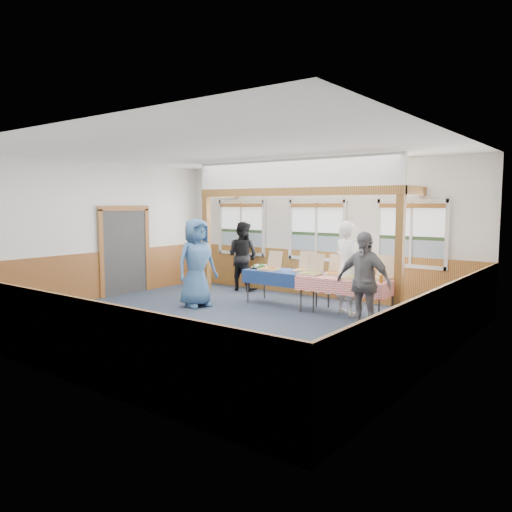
{
  "coord_description": "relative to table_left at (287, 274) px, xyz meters",
  "views": [
    {
      "loc": [
        6.01,
        -6.94,
        2.23
      ],
      "look_at": [
        0.03,
        1.0,
        1.19
      ],
      "focal_mm": 35.0,
      "sensor_mm": 36.0,
      "label": 1
    }
  ],
  "objects": [
    {
      "name": "floor",
      "position": [
        -0.03,
        -2.16,
        -0.7
      ],
      "size": [
        8.0,
        8.0,
        0.0
      ],
      "primitive_type": "plane",
      "color": "#2A3044",
      "rests_on": "ground"
    },
    {
      "name": "ceiling",
      "position": [
        -0.03,
        -2.16,
        2.5
      ],
      "size": [
        8.0,
        8.0,
        0.0
      ],
      "primitive_type": "plane",
      "rotation": [
        3.14,
        0.0,
        0.0
      ],
      "color": "white",
      "rests_on": "wall_back"
    },
    {
      "name": "wall_back",
      "position": [
        -0.03,
        1.34,
        0.9
      ],
      "size": [
        8.0,
        0.0,
        8.0
      ],
      "primitive_type": "plane",
      "rotation": [
        1.57,
        0.0,
        0.0
      ],
      "color": "silver",
      "rests_on": "floor"
    },
    {
      "name": "wall_front",
      "position": [
        -0.03,
        -5.66,
        0.9
      ],
      "size": [
        8.0,
        0.0,
        8.0
      ],
      "primitive_type": "plane",
      "rotation": [
        -1.57,
        0.0,
        0.0
      ],
      "color": "silver",
      "rests_on": "floor"
    },
    {
      "name": "wall_left",
      "position": [
        -4.03,
        -2.16,
        0.9
      ],
      "size": [
        0.0,
        8.0,
        8.0
      ],
      "primitive_type": "plane",
      "rotation": [
        1.57,
        0.0,
        1.57
      ],
      "color": "silver",
      "rests_on": "floor"
    },
    {
      "name": "wall_right",
      "position": [
        3.97,
        -2.16,
        0.9
      ],
      "size": [
        0.0,
        8.0,
        8.0
      ],
      "primitive_type": "plane",
      "rotation": [
        1.57,
        0.0,
        -1.57
      ],
      "color": "silver",
      "rests_on": "floor"
    },
    {
      "name": "wainscot_back",
      "position": [
        -0.03,
        1.32,
        -0.15
      ],
      "size": [
        7.98,
        0.05,
        1.1
      ],
      "primitive_type": "cube",
      "color": "brown",
      "rests_on": "floor"
    },
    {
      "name": "wainscot_front",
      "position": [
        -0.03,
        -5.63,
        -0.15
      ],
      "size": [
        7.98,
        0.05,
        1.1
      ],
      "primitive_type": "cube",
      "color": "brown",
      "rests_on": "floor"
    },
    {
      "name": "wainscot_left",
      "position": [
        -4.0,
        -2.16,
        -0.15
      ],
      "size": [
        0.05,
        6.98,
        1.1
      ],
      "primitive_type": "cube",
      "color": "brown",
      "rests_on": "floor"
    },
    {
      "name": "wainscot_right",
      "position": [
        3.95,
        -2.16,
        -0.15
      ],
      "size": [
        0.05,
        6.98,
        1.1
      ],
      "primitive_type": "cube",
      "color": "brown",
      "rests_on": "floor"
    },
    {
      "name": "cased_opening",
      "position": [
        -3.99,
        -1.26,
        0.35
      ],
      "size": [
        0.06,
        1.3,
        2.1
      ],
      "primitive_type": "cube",
      "color": "#333333",
      "rests_on": "wall_left"
    },
    {
      "name": "window_left",
      "position": [
        -2.33,
        1.3,
        0.98
      ],
      "size": [
        1.56,
        0.1,
        1.46
      ],
      "color": "silver",
      "rests_on": "wall_back"
    },
    {
      "name": "window_mid",
      "position": [
        -0.03,
        1.3,
        0.98
      ],
      "size": [
        1.56,
        0.1,
        1.46
      ],
      "color": "silver",
      "rests_on": "wall_back"
    },
    {
      "name": "window_right",
      "position": [
        2.27,
        1.3,
        0.98
      ],
      "size": [
        1.56,
        0.1,
        1.46
      ],
      "color": "silver",
      "rests_on": "wall_back"
    },
    {
      "name": "post_left",
      "position": [
        -2.53,
        0.14,
        0.5
      ],
      "size": [
        0.15,
        0.15,
        2.4
      ],
      "primitive_type": "cube",
      "color": "brown",
      "rests_on": "floor"
    },
    {
      "name": "post_right",
      "position": [
        2.47,
        0.14,
        0.5
      ],
      "size": [
        0.15,
        0.15,
        2.4
      ],
      "primitive_type": "cube",
      "color": "brown",
      "rests_on": "floor"
    },
    {
      "name": "cross_beam",
      "position": [
        -0.03,
        0.14,
        1.79
      ],
      "size": [
        5.15,
        0.18,
        0.18
      ],
      "primitive_type": "cube",
      "color": "brown",
      "rests_on": "post_left"
    },
    {
      "name": "table_left",
      "position": [
        0.0,
        0.0,
        0.0
      ],
      "size": [
        1.96,
        1.0,
        0.76
      ],
      "rotation": [
        0.0,
        0.0,
        -0.09
      ],
      "color": "#333333",
      "rests_on": "floor"
    },
    {
      "name": "table_right",
      "position": [
        1.47,
        -0.1,
        -0.0
      ],
      "size": [
        1.93,
        0.93,
        0.76
      ],
      "rotation": [
        0.0,
        0.0,
        0.05
      ],
      "color": "#333333",
      "rests_on": "floor"
    },
    {
      "name": "pizza_box_a",
      "position": [
        -0.4,
        -0.11,
        0.12
      ],
      "size": [
        0.4,
        0.48,
        0.41
      ],
      "rotation": [
        0.0,
        0.0,
        -0.06
      ],
      "color": "tan",
      "rests_on": "table_left"
    },
    {
      "name": "pizza_box_b",
      "position": [
        0.34,
        0.16,
        0.12
      ],
      "size": [
        0.47,
        0.54,
        0.42
      ],
      "rotation": [
        0.0,
        0.0,
        0.19
      ],
      "color": "tan",
      "rests_on": "table_left"
    },
    {
      "name": "pizza_box_c",
      "position": [
        0.72,
        -0.19,
        0.12
      ],
      "size": [
        0.4,
        0.48,
        0.43
      ],
      "rotation": [
        0.0,
        0.0,
        0.01
      ],
      "color": "tan",
      "rests_on": "table_right"
    },
    {
      "name": "pizza_box_d",
      "position": [
        1.11,
        0.09,
        0.12
      ],
      "size": [
        0.43,
        0.5,
        0.41
      ],
      "rotation": [
        0.0,
        0.0,
        0.12
      ],
      "color": "tan",
      "rests_on": "table_right"
    },
    {
      "name": "pizza_box_e",
      "position": [
        1.72,
        -0.17,
        0.12
      ],
      "size": [
        0.43,
        0.52,
        0.46
      ],
      "rotation": [
        0.0,
        0.0,
        -0.02
      ],
      "color": "tan",
      "rests_on": "table_right"
    },
    {
      "name": "pizza_box_f",
      "position": [
        2.13,
        0.04,
        0.12
      ],
      "size": [
        0.53,
        0.59,
        0.46
      ],
      "rotation": [
        0.0,
        0.0,
        -0.23
      ],
      "color": "tan",
      "rests_on": "table_right"
    },
    {
      "name": "veggie_tray",
      "position": [
        -0.75,
        0.0,
        0.09
      ],
      "size": [
        0.42,
        0.42,
        0.09
      ],
      "color": "black",
      "rests_on": "table_left"
    },
    {
      "name": "drink_glass",
      "position": [
        2.32,
        -0.35,
        0.13
      ],
      "size": [
        0.07,
        0.07,
        0.15
      ],
      "primitive_type": "cylinder",
      "color": "#AA681C",
      "rests_on": "table_right"
    },
    {
      "name": "woman_white",
      "position": [
        1.49,
        -0.08,
        0.25
      ],
      "size": [
        0.81,
        0.69,
        1.9
      ],
      "primitive_type": "imported",
      "rotation": [
        0.0,
        0.0,
        2.74
      ],
      "color": "white",
      "rests_on": "floor"
    },
    {
      "name": "woman_black",
      "position": [
        -1.98,
        0.91,
        0.18
      ],
      "size": [
        0.89,
        0.71,
        1.77
      ],
      "primitive_type": "imported",
      "rotation": [
        0.0,
        0.0,
        3.19
      ],
      "color": "black",
      "rests_on": "floor"
    },
    {
      "name": "man_blue",
      "position": [
        -1.48,
        -1.31,
        0.26
      ],
      "size": [
        0.81,
        1.06,
        1.92
      ],
      "primitive_type": "imported",
      "rotation": [
        0.0,
        0.0,
        1.33
      ],
      "color": "#385E8C",
      "rests_on": "floor"
    },
    {
      "name": "person_grey",
      "position": [
        2.34,
        -1.17,
        0.18
      ],
      "size": [
        1.07,
        0.52,
        1.76
      ],
      "primitive_type": "imported",
      "rotation": [
        0.0,
        0.0,
        -0.09
      ],
      "color": "slate",
      "rests_on": "floor"
    }
  ]
}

